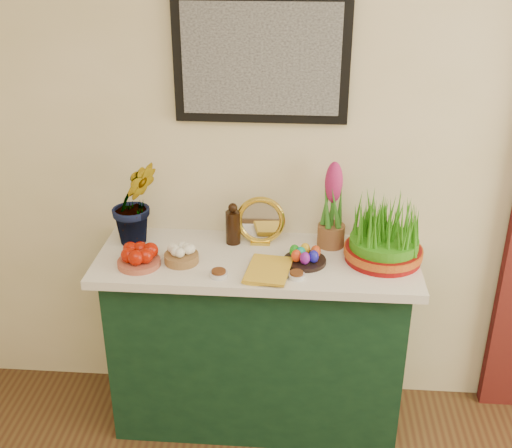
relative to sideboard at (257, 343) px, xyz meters
The scene contains 14 objects.
room 2.31m from the sideboard, 78.70° to the right, with size 4.50×4.54×2.72m.
sideboard is the anchor object (origin of this frame).
tablecloth 0.45m from the sideboard, ahead, with size 1.40×0.55×0.04m, color silver.
hyacinth_green 0.91m from the sideboard, 169.91° to the left, with size 0.26×0.22×0.52m, color #337A23.
apple_bowl 0.72m from the sideboard, 166.21° to the right, with size 0.21×0.21×0.09m.
garlic_basket 0.60m from the sideboard, 166.15° to the right, with size 0.16×0.16×0.08m.
vinegar_cruet 0.58m from the sideboard, 133.85° to the left, with size 0.07×0.07×0.20m.
mirror 0.59m from the sideboard, 87.30° to the left, with size 0.22×0.06×0.22m.
book 0.50m from the sideboard, 102.50° to the right, with size 0.16×0.24×0.03m, color gold.
spice_dish_left 0.53m from the sideboard, 127.36° to the right, with size 0.07×0.07×0.03m.
spice_dish_right 0.54m from the sideboard, 44.40° to the right, with size 0.07×0.07×0.03m.
egg_plate 0.54m from the sideboard, 12.29° to the right, with size 0.21×0.21×0.08m.
hyacinth_pink 0.73m from the sideboard, 22.16° to the left, with size 0.12×0.12×0.40m.
wheatgrass_sabzeh 0.80m from the sideboard, ahead, with size 0.34×0.34×0.28m.
Camera 1 is at (-0.13, -0.46, 2.22)m, focal length 45.00 mm.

